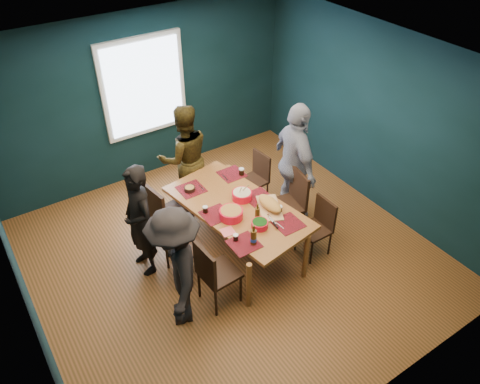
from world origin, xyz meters
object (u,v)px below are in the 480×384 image
object	(u,v)px
person_near_left	(176,269)
chair_left_far	(163,213)
chair_left_mid	(177,243)
chair_right_far	(257,175)
person_far_left	(140,221)
bowl_dumpling	(242,195)
chair_right_mid	(291,199)
bowl_salad	(231,214)
cutting_board	(270,205)
chair_right_near	(319,223)
person_back	(185,158)
bowl_herbs	(260,224)
chair_left_near	(213,271)
person_right	(295,164)
dining_table	(237,210)

from	to	relation	value
person_near_left	chair_left_far	bearing A→B (deg)	-176.05
chair_left_mid	chair_right_far	size ratio (longest dim) A/B	1.17
person_far_left	bowl_dumpling	bearing A→B (deg)	75.45
chair_right_mid	bowl_salad	xyz separation A→B (m)	(-1.03, -0.05, 0.24)
chair_left_far	cutting_board	world-z (taller)	chair_left_far
person_far_left	chair_right_near	bearing A→B (deg)	61.82
person_back	bowl_herbs	size ratio (longest dim) A/B	7.94
person_far_left	chair_left_near	bearing A→B (deg)	20.65
chair_right_near	bowl_herbs	bearing A→B (deg)	171.68
chair_right_mid	person_right	world-z (taller)	person_right
chair_right_mid	chair_right_near	distance (m)	0.54
chair_right_near	bowl_salad	bearing A→B (deg)	156.25
chair_left_near	chair_right_far	size ratio (longest dim) A/B	1.12
person_near_left	bowl_herbs	xyz separation A→B (m)	(1.19, 0.09, 0.01)
chair_right_mid	person_near_left	bearing A→B (deg)	-157.56
person_back	bowl_dumpling	bearing A→B (deg)	111.48
chair_right_mid	bowl_herbs	xyz separation A→B (m)	(-0.83, -0.40, 0.22)
chair_left_mid	person_far_left	world-z (taller)	person_far_left
person_far_left	person_back	size ratio (longest dim) A/B	0.95
person_right	cutting_board	xyz separation A→B (m)	(-0.77, -0.45, -0.10)
bowl_herbs	person_near_left	bearing A→B (deg)	-175.65
person_right	bowl_salad	distance (m)	1.32
dining_table	person_near_left	xyz separation A→B (m)	(-1.19, -0.59, 0.11)
dining_table	chair_left_mid	xyz separation A→B (m)	(-0.91, -0.01, -0.11)
chair_right_mid	person_near_left	xyz separation A→B (m)	(-2.02, -0.49, 0.22)
chair_right_mid	bowl_dumpling	xyz separation A→B (m)	(-0.70, 0.20, 0.24)
chair_left_mid	chair_left_near	distance (m)	0.65
cutting_board	bowl_salad	bearing A→B (deg)	-168.92
person_far_left	bowl_herbs	bearing A→B (deg)	51.17
person_right	chair_left_near	bearing A→B (deg)	126.47
chair_left_far	person_back	distance (m)	1.04
chair_left_mid	person_near_left	bearing A→B (deg)	-107.41
person_back	cutting_board	bearing A→B (deg)	115.43
dining_table	person_near_left	world-z (taller)	person_near_left
bowl_salad	chair_right_far	bearing A→B (deg)	41.04
dining_table	person_near_left	distance (m)	1.34
bowl_dumpling	person_far_left	bearing A→B (deg)	167.98
chair_right_far	person_near_left	xyz separation A→B (m)	(-2.03, -1.34, 0.31)
chair_left_near	chair_right_far	distance (m)	2.12
chair_left_near	cutting_board	bearing A→B (deg)	14.91
chair_right_far	person_far_left	distance (m)	2.10
dining_table	person_near_left	size ratio (longest dim) A/B	1.33
chair_right_mid	person_back	size ratio (longest dim) A/B	0.60
chair_left_mid	chair_right_far	bearing A→B (deg)	31.94
dining_table	chair_right_far	world-z (taller)	chair_right_far
bowl_dumpling	cutting_board	distance (m)	0.42
dining_table	chair_left_near	distance (m)	1.01
chair_left_far	chair_right_near	world-z (taller)	chair_left_far
person_far_left	cutting_board	world-z (taller)	person_far_left
chair_right_near	bowl_herbs	size ratio (longest dim) A/B	3.99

